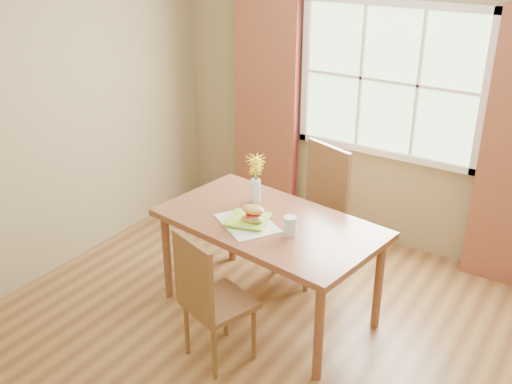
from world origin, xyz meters
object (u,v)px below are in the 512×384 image
at_px(flower_vase, 256,173).
at_px(water_glass, 290,226).
at_px(croissant_sandwich, 253,214).
at_px(chair_near, 208,295).
at_px(chair_far, 318,206).
at_px(dining_table, 269,230).

bearing_deg(flower_vase, water_glass, -33.14).
bearing_deg(flower_vase, croissant_sandwich, -60.55).
bearing_deg(flower_vase, chair_near, -76.32).
xyz_separation_m(chair_near, water_glass, (0.25, 0.60, 0.31)).
xyz_separation_m(chair_far, water_glass, (0.20, -0.81, 0.23)).
relative_size(croissant_sandwich, water_glass, 1.34).
xyz_separation_m(chair_near, flower_vase, (-0.22, 0.91, 0.48)).
relative_size(water_glass, flower_vase, 0.36).
bearing_deg(chair_far, flower_vase, -99.66).
relative_size(dining_table, chair_near, 1.76).
xyz_separation_m(chair_far, croissant_sandwich, (-0.10, -0.82, 0.25)).
height_order(chair_far, water_glass, chair_far).
bearing_deg(water_glass, chair_far, 103.61).
height_order(croissant_sandwich, water_glass, croissant_sandwich).
xyz_separation_m(dining_table, croissant_sandwich, (-0.07, -0.11, 0.16)).
bearing_deg(water_glass, flower_vase, 146.86).
xyz_separation_m(chair_far, flower_vase, (-0.28, -0.50, 0.40)).
bearing_deg(chair_far, dining_table, -73.18).
xyz_separation_m(croissant_sandwich, flower_vase, (-0.18, 0.32, 0.15)).
relative_size(chair_near, flower_vase, 2.57).
height_order(croissant_sandwich, flower_vase, flower_vase).
distance_m(water_glass, flower_vase, 0.59).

